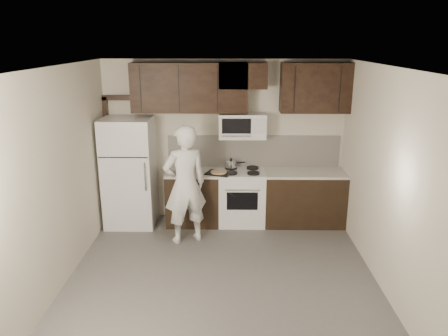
{
  "coord_description": "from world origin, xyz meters",
  "views": [
    {
      "loc": [
        0.1,
        -4.94,
        3.0
      ],
      "look_at": [
        0.02,
        0.9,
        1.27
      ],
      "focal_mm": 35.0,
      "sensor_mm": 36.0,
      "label": 1
    }
  ],
  "objects_px": {
    "person": "(185,185)",
    "microwave": "(242,126)",
    "refrigerator": "(130,172)",
    "stove": "(242,197)"
  },
  "relations": [
    {
      "from": "refrigerator",
      "to": "person",
      "type": "height_order",
      "value": "person"
    },
    {
      "from": "microwave",
      "to": "refrigerator",
      "type": "xyz_separation_m",
      "value": [
        -1.85,
        -0.17,
        -0.75
      ]
    },
    {
      "from": "microwave",
      "to": "person",
      "type": "xyz_separation_m",
      "value": [
        -0.87,
        -0.82,
        -0.74
      ]
    },
    {
      "from": "person",
      "to": "refrigerator",
      "type": "bearing_deg",
      "value": -58.33
    },
    {
      "from": "refrigerator",
      "to": "person",
      "type": "relative_size",
      "value": 0.99
    },
    {
      "from": "stove",
      "to": "person",
      "type": "height_order",
      "value": "person"
    },
    {
      "from": "stove",
      "to": "microwave",
      "type": "relative_size",
      "value": 1.24
    },
    {
      "from": "stove",
      "to": "refrigerator",
      "type": "relative_size",
      "value": 0.52
    },
    {
      "from": "stove",
      "to": "refrigerator",
      "type": "distance_m",
      "value": 1.9
    },
    {
      "from": "person",
      "to": "microwave",
      "type": "bearing_deg",
      "value": -161.28
    }
  ]
}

